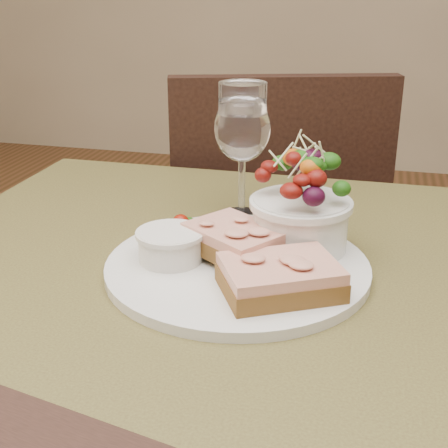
% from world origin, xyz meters
% --- Properties ---
extents(cafe_table, '(0.80, 0.80, 0.75)m').
position_xyz_m(cafe_table, '(0.00, 0.00, 0.65)').
color(cafe_table, '#42371C').
rests_on(cafe_table, ground).
extents(chair_far, '(0.53, 0.53, 0.90)m').
position_xyz_m(chair_far, '(-0.06, 0.67, 0.29)').
color(chair_far, black).
rests_on(chair_far, ground).
extents(dinner_plate, '(0.30, 0.30, 0.01)m').
position_xyz_m(dinner_plate, '(0.02, 0.02, 0.76)').
color(dinner_plate, white).
rests_on(dinner_plate, cafe_table).
extents(sandwich_front, '(0.15, 0.13, 0.03)m').
position_xyz_m(sandwich_front, '(0.08, -0.04, 0.78)').
color(sandwich_front, '#472913').
rests_on(sandwich_front, dinner_plate).
extents(sandwich_back, '(0.13, 0.13, 0.03)m').
position_xyz_m(sandwich_back, '(0.01, 0.03, 0.79)').
color(sandwich_back, '#472913').
rests_on(sandwich_back, dinner_plate).
extents(ramekin, '(0.07, 0.07, 0.04)m').
position_xyz_m(ramekin, '(-0.06, 0.01, 0.78)').
color(ramekin, silver).
rests_on(ramekin, dinner_plate).
extents(salad_bowl, '(0.11, 0.11, 0.13)m').
position_xyz_m(salad_bowl, '(0.08, 0.08, 0.82)').
color(salad_bowl, white).
rests_on(salad_bowl, dinner_plate).
extents(garnish, '(0.05, 0.04, 0.02)m').
position_xyz_m(garnish, '(-0.06, 0.10, 0.77)').
color(garnish, '#0F3C0B').
rests_on(garnish, dinner_plate).
extents(wine_glass, '(0.08, 0.08, 0.18)m').
position_xyz_m(wine_glass, '(-0.01, 0.19, 0.87)').
color(wine_glass, white).
rests_on(wine_glass, cafe_table).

